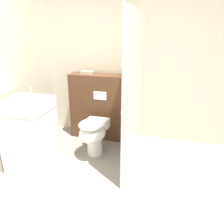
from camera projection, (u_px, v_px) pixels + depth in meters
name	position (u px, v px, depth m)	size (l,w,h in m)	color
ground_plane	(77.00, 220.00, 2.24)	(12.00, 12.00, 0.00)	gray
wall_back	(122.00, 66.00, 3.69)	(8.00, 0.06, 2.50)	beige
partition_panel	(103.00, 107.00, 3.80)	(1.13, 0.31, 1.13)	#51331E
shower_glass	(133.00, 92.00, 2.98)	(0.04, 1.50, 2.07)	silver
toilet	(93.00, 134.00, 3.28)	(0.39, 0.61, 0.56)	white
sink_vanity	(30.00, 135.00, 2.93)	(0.59, 0.54, 1.14)	white
hair_drier	(127.00, 70.00, 3.46)	(0.16, 0.09, 0.14)	#2D2D33
folded_towel	(87.00, 73.00, 3.64)	(0.21, 0.12, 0.05)	tan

